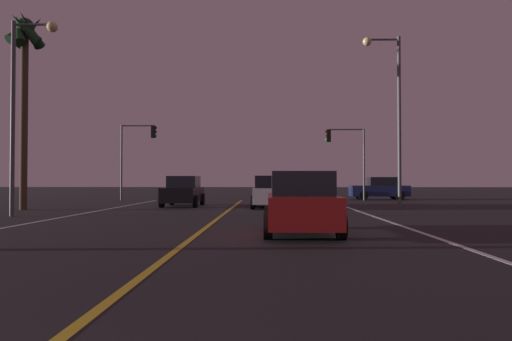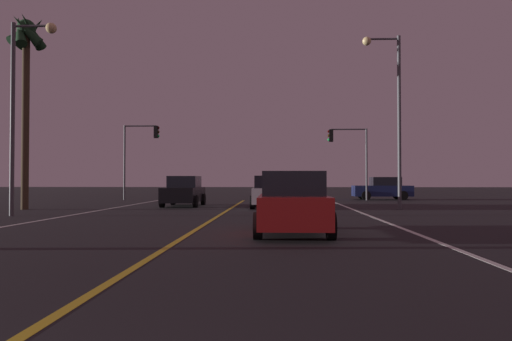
{
  "view_description": "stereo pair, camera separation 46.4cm",
  "coord_description": "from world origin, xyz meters",
  "px_view_note": "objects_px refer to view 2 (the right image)",
  "views": [
    {
      "loc": [
        1.92,
        -0.57,
        1.47
      ],
      "look_at": [
        1.27,
        25.0,
        1.99
      ],
      "focal_mm": 33.26,
      "sensor_mm": 36.0,
      "label": 1
    },
    {
      "loc": [
        2.39,
        -0.57,
        1.47
      ],
      "look_at": [
        1.27,
        25.0,
        1.99
      ],
      "focal_mm": 33.26,
      "sensor_mm": 36.0,
      "label": 2
    }
  ],
  "objects_px": {
    "car_ahead_far": "(270,192)",
    "palm_tree_left_mid": "(26,52)",
    "car_crossing_side": "(383,189)",
    "traffic_light_near_right": "(348,147)",
    "street_lamp_right_near": "(499,54)",
    "traffic_light_near_left": "(141,145)",
    "street_lamp_right_far": "(391,101)",
    "car_oncoming": "(184,192)",
    "street_lamp_left_mid": "(23,93)",
    "car_lead_same_lane": "(293,204)"
  },
  "relations": [
    {
      "from": "car_ahead_far",
      "to": "car_lead_same_lane",
      "type": "bearing_deg",
      "value": -176.39
    },
    {
      "from": "street_lamp_right_near",
      "to": "palm_tree_left_mid",
      "type": "bearing_deg",
      "value": -31.12
    },
    {
      "from": "palm_tree_left_mid",
      "to": "car_oncoming",
      "type": "bearing_deg",
      "value": 24.93
    },
    {
      "from": "traffic_light_near_right",
      "to": "street_lamp_left_mid",
      "type": "relative_size",
      "value": 0.65
    },
    {
      "from": "car_crossing_side",
      "to": "street_lamp_left_mid",
      "type": "bearing_deg",
      "value": 42.77
    },
    {
      "from": "car_ahead_far",
      "to": "palm_tree_left_mid",
      "type": "distance_m",
      "value": 14.3
    },
    {
      "from": "street_lamp_right_near",
      "to": "street_lamp_right_far",
      "type": "distance_m",
      "value": 11.71
    },
    {
      "from": "car_crossing_side",
      "to": "traffic_light_near_left",
      "type": "height_order",
      "value": "traffic_light_near_left"
    },
    {
      "from": "car_crossing_side",
      "to": "traffic_light_near_right",
      "type": "relative_size",
      "value": 0.82
    },
    {
      "from": "traffic_light_near_right",
      "to": "street_lamp_right_near",
      "type": "distance_m",
      "value": 22.53
    },
    {
      "from": "car_lead_same_lane",
      "to": "traffic_light_near_right",
      "type": "bearing_deg",
      "value": -12.31
    },
    {
      "from": "car_crossing_side",
      "to": "car_oncoming",
      "type": "relative_size",
      "value": 1.0
    },
    {
      "from": "car_ahead_far",
      "to": "traffic_light_near_right",
      "type": "height_order",
      "value": "traffic_light_near_right"
    },
    {
      "from": "car_ahead_far",
      "to": "car_crossing_side",
      "type": "height_order",
      "value": "same"
    },
    {
      "from": "car_oncoming",
      "to": "traffic_light_near_right",
      "type": "distance_m",
      "value": 13.54
    },
    {
      "from": "traffic_light_near_left",
      "to": "street_lamp_left_mid",
      "type": "xyz_separation_m",
      "value": [
        -0.4,
        -15.67,
        0.96
      ]
    },
    {
      "from": "street_lamp_right_near",
      "to": "street_lamp_right_far",
      "type": "height_order",
      "value": "street_lamp_right_far"
    },
    {
      "from": "street_lamp_left_mid",
      "to": "car_lead_same_lane",
      "type": "bearing_deg",
      "value": -28.83
    },
    {
      "from": "traffic_light_near_right",
      "to": "street_lamp_left_mid",
      "type": "height_order",
      "value": "street_lamp_left_mid"
    },
    {
      "from": "car_oncoming",
      "to": "street_lamp_right_far",
      "type": "bearing_deg",
      "value": 76.06
    },
    {
      "from": "traffic_light_near_right",
      "to": "street_lamp_right_far",
      "type": "bearing_deg",
      "value": 92.97
    },
    {
      "from": "palm_tree_left_mid",
      "to": "car_ahead_far",
      "type": "bearing_deg",
      "value": 9.65
    },
    {
      "from": "traffic_light_near_left",
      "to": "street_lamp_right_near",
      "type": "distance_m",
      "value": 27.45
    },
    {
      "from": "car_ahead_far",
      "to": "traffic_light_near_left",
      "type": "xyz_separation_m",
      "value": [
        -9.74,
        9.44,
        3.27
      ]
    },
    {
      "from": "street_lamp_left_mid",
      "to": "street_lamp_right_near",
      "type": "bearing_deg",
      "value": -23.05
    },
    {
      "from": "traffic_light_near_right",
      "to": "street_lamp_right_near",
      "type": "xyz_separation_m",
      "value": [
        0.46,
        -22.52,
        0.78
      ]
    },
    {
      "from": "car_ahead_far",
      "to": "palm_tree_left_mid",
      "type": "bearing_deg",
      "value": 99.65
    },
    {
      "from": "street_lamp_left_mid",
      "to": "traffic_light_near_right",
      "type": "bearing_deg",
      "value": 45.06
    },
    {
      "from": "car_crossing_side",
      "to": "traffic_light_near_right",
      "type": "height_order",
      "value": "traffic_light_near_right"
    },
    {
      "from": "car_crossing_side",
      "to": "street_lamp_left_mid",
      "type": "distance_m",
      "value": 25.5
    },
    {
      "from": "car_ahead_far",
      "to": "palm_tree_left_mid",
      "type": "xyz_separation_m",
      "value": [
        -12.26,
        -2.08,
        7.07
      ]
    },
    {
      "from": "car_lead_same_lane",
      "to": "traffic_light_near_left",
      "type": "bearing_deg",
      "value": 25.87
    },
    {
      "from": "car_crossing_side",
      "to": "car_oncoming",
      "type": "bearing_deg",
      "value": 35.72
    },
    {
      "from": "street_lamp_right_near",
      "to": "street_lamp_right_far",
      "type": "bearing_deg",
      "value": -90.51
    },
    {
      "from": "traffic_light_near_left",
      "to": "palm_tree_left_mid",
      "type": "relative_size",
      "value": 0.56
    },
    {
      "from": "car_crossing_side",
      "to": "palm_tree_left_mid",
      "type": "height_order",
      "value": "palm_tree_left_mid"
    },
    {
      "from": "street_lamp_left_mid",
      "to": "street_lamp_right_far",
      "type": "bearing_deg",
      "value": 16.63
    },
    {
      "from": "car_lead_same_lane",
      "to": "street_lamp_right_near",
      "type": "distance_m",
      "value": 6.5
    },
    {
      "from": "street_lamp_right_far",
      "to": "car_crossing_side",
      "type": "bearing_deg",
      "value": -100.48
    },
    {
      "from": "traffic_light_near_right",
      "to": "street_lamp_right_far",
      "type": "height_order",
      "value": "street_lamp_right_far"
    },
    {
      "from": "car_oncoming",
      "to": "street_lamp_left_mid",
      "type": "distance_m",
      "value": 10.12
    },
    {
      "from": "traffic_light_near_left",
      "to": "street_lamp_right_far",
      "type": "relative_size",
      "value": 0.64
    },
    {
      "from": "traffic_light_near_right",
      "to": "traffic_light_near_left",
      "type": "relative_size",
      "value": 0.94
    },
    {
      "from": "car_ahead_far",
      "to": "car_lead_same_lane",
      "type": "xyz_separation_m",
      "value": [
        0.77,
        -12.23,
        0.0
      ]
    },
    {
      "from": "traffic_light_near_right",
      "to": "traffic_light_near_left",
      "type": "xyz_separation_m",
      "value": [
        -15.24,
        0.0,
        0.21
      ]
    },
    {
      "from": "car_lead_same_lane",
      "to": "car_oncoming",
      "type": "height_order",
      "value": "same"
    },
    {
      "from": "traffic_light_near_right",
      "to": "street_lamp_right_near",
      "type": "height_order",
      "value": "street_lamp_right_near"
    },
    {
      "from": "traffic_light_near_right",
      "to": "street_lamp_right_near",
      "type": "bearing_deg",
      "value": 91.16
    },
    {
      "from": "car_lead_same_lane",
      "to": "car_oncoming",
      "type": "bearing_deg",
      "value": 22.72
    },
    {
      "from": "car_ahead_far",
      "to": "traffic_light_near_left",
      "type": "distance_m",
      "value": 13.95
    }
  ]
}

